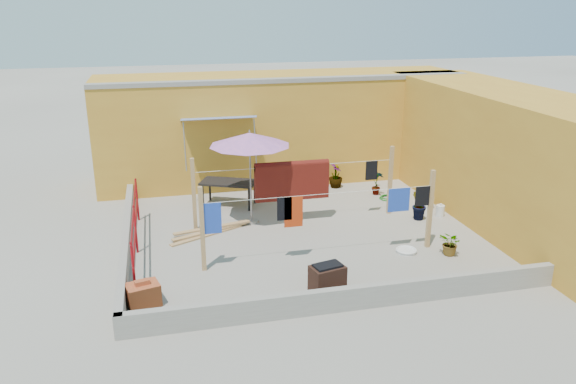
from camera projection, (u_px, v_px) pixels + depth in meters
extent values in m
plane|color=#9E998E|center=(304.00, 233.00, 13.40)|extent=(80.00, 80.00, 0.00)
cube|color=#C08A2A|center=(281.00, 126.00, 17.33)|extent=(11.00, 2.40, 3.20)
cube|color=gray|center=(289.00, 80.00, 15.87)|extent=(11.00, 0.35, 0.12)
cube|color=#2D51B2|center=(218.00, 118.00, 15.23)|extent=(2.00, 0.79, 0.22)
cylinder|color=gray|center=(185.00, 147.00, 14.89)|extent=(0.03, 0.30, 1.28)
cylinder|color=gray|center=(255.00, 143.00, 15.31)|extent=(0.03, 0.30, 1.28)
cube|color=#C08A2A|center=(505.00, 155.00, 14.03)|extent=(2.40, 9.00, 3.20)
cube|color=gray|center=(356.00, 297.00, 10.02)|extent=(8.30, 0.16, 0.44)
cube|color=gray|center=(126.00, 241.00, 12.43)|extent=(0.16, 7.30, 0.44)
cylinder|color=#A21018|center=(133.00, 269.00, 10.35)|extent=(0.05, 0.05, 1.10)
cylinder|color=#A21018|center=(136.00, 229.00, 12.19)|extent=(0.05, 0.05, 1.10)
cylinder|color=#A21018|center=(137.00, 200.00, 14.04)|extent=(0.05, 0.05, 1.10)
cylinder|color=#A21018|center=(134.00, 208.00, 12.03)|extent=(0.04, 4.20, 0.04)
cylinder|color=#A21018|center=(135.00, 227.00, 12.18)|extent=(0.04, 4.20, 0.04)
cube|color=tan|center=(202.00, 229.00, 11.27)|extent=(0.09, 0.09, 1.80)
cube|color=tan|center=(430.00, 209.00, 12.37)|extent=(0.09, 0.09, 1.80)
cube|color=tan|center=(390.00, 180.00, 14.39)|extent=(0.09, 0.09, 1.80)
cube|color=tan|center=(194.00, 195.00, 13.30)|extent=(0.09, 0.09, 1.80)
cylinder|color=silver|center=(322.00, 194.00, 11.64)|extent=(5.00, 0.01, 0.01)
cylinder|color=silver|center=(296.00, 166.00, 13.67)|extent=(5.00, 0.01, 0.01)
cube|color=#4F120D|center=(292.00, 182.00, 13.77)|extent=(1.85, 0.22, 0.89)
cube|color=black|center=(371.00, 170.00, 14.18)|extent=(0.31, 0.02, 0.50)
cube|color=maroon|center=(276.00, 177.00, 13.64)|extent=(0.40, 0.02, 0.51)
cube|color=#1F40AC|center=(212.00, 218.00, 11.24)|extent=(0.39, 0.02, 0.66)
cube|color=black|center=(284.00, 209.00, 11.55)|extent=(0.31, 0.02, 0.50)
cube|color=#B5300E|center=(294.00, 212.00, 11.62)|extent=(0.39, 0.02, 0.67)
cube|color=#1F40AC|center=(399.00, 200.00, 12.11)|extent=(0.49, 0.02, 0.53)
cube|color=black|center=(423.00, 196.00, 12.22)|extent=(0.35, 0.02, 0.45)
cylinder|color=gray|center=(251.00, 221.00, 14.07)|extent=(0.35, 0.35, 0.06)
cylinder|color=gray|center=(251.00, 179.00, 13.72)|extent=(0.04, 0.04, 2.25)
cone|color=#C168AB|center=(250.00, 139.00, 13.40)|extent=(2.37, 2.37, 0.31)
cylinder|color=gray|center=(249.00, 132.00, 13.34)|extent=(0.04, 0.04, 0.10)
cube|color=black|center=(229.00, 182.00, 15.04)|extent=(1.64, 1.27, 0.05)
cube|color=black|center=(203.00, 196.00, 14.99)|extent=(0.05, 0.05, 0.64)
cube|color=black|center=(210.00, 189.00, 15.53)|extent=(0.05, 0.05, 0.64)
cube|color=black|center=(249.00, 199.00, 14.76)|extent=(0.05, 0.05, 0.64)
cube|color=black|center=(255.00, 192.00, 15.30)|extent=(0.05, 0.05, 0.64)
cube|color=#B55629|center=(143.00, 295.00, 10.14)|extent=(0.66, 0.55, 0.42)
cube|color=#B14629|center=(142.00, 282.00, 10.06)|extent=(0.28, 0.19, 0.08)
cube|color=tan|center=(207.00, 235.00, 13.23)|extent=(1.77, 0.97, 0.04)
cube|color=tan|center=(210.00, 231.00, 13.35)|extent=(1.83, 0.82, 0.04)
cube|color=tan|center=(212.00, 227.00, 13.46)|extent=(1.89, 0.57, 0.04)
cube|color=black|center=(327.00, 279.00, 10.61)|extent=(0.70, 0.55, 0.52)
cube|color=black|center=(328.00, 265.00, 10.52)|extent=(0.58, 0.42, 0.04)
cylinder|color=silver|center=(406.00, 251.00, 12.36)|extent=(0.43, 0.43, 0.06)
torus|color=silver|center=(406.00, 250.00, 12.35)|extent=(0.46, 0.46, 0.05)
cylinder|color=silver|center=(429.00, 202.00, 14.98)|extent=(0.24, 0.24, 0.33)
cylinder|color=silver|center=(430.00, 196.00, 14.92)|extent=(0.07, 0.07, 0.06)
cylinder|color=silver|center=(440.00, 211.00, 14.42)|extent=(0.22, 0.22, 0.30)
cylinder|color=silver|center=(441.00, 205.00, 14.36)|extent=(0.06, 0.06, 0.05)
torus|color=#17691A|center=(388.00, 198.00, 15.75)|extent=(0.49, 0.49, 0.03)
torus|color=#17691A|center=(388.00, 197.00, 15.74)|extent=(0.41, 0.41, 0.03)
imported|color=#175118|center=(306.00, 177.00, 16.42)|extent=(0.91, 0.87, 0.80)
imported|color=#175118|center=(336.00, 176.00, 16.63)|extent=(0.51, 0.51, 0.72)
imported|color=#175118|center=(377.00, 182.00, 15.98)|extent=(0.46, 0.49, 0.77)
imported|color=#175118|center=(420.00, 205.00, 14.09)|extent=(0.45, 0.51, 0.79)
imported|color=#175118|center=(451.00, 244.00, 12.15)|extent=(0.57, 0.61, 0.54)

